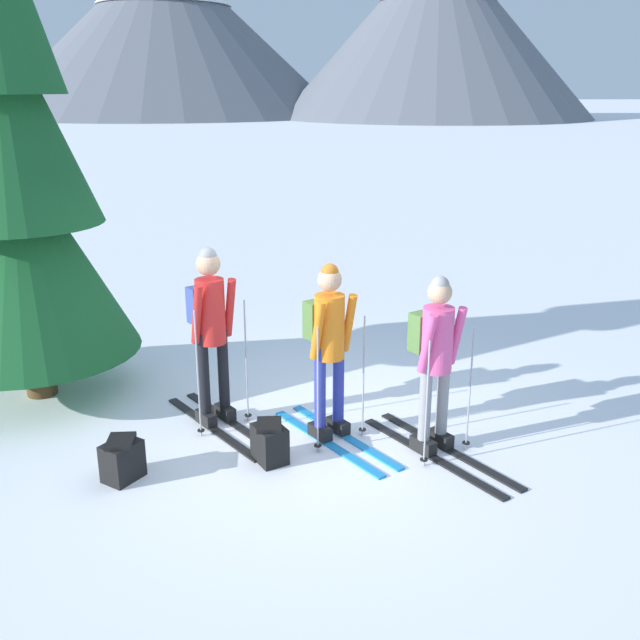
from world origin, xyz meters
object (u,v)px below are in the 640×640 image
(skier_in_pink, at_px, (435,356))
(backpack_on_snow_beside, at_px, (122,459))
(pine_tree_near, at_px, (13,169))
(backpack_on_snow_front, at_px, (270,442))
(skier_in_orange, at_px, (329,342))
(skier_in_red, at_px, (211,326))

(skier_in_pink, distance_m, backpack_on_snow_beside, 2.88)
(pine_tree_near, bearing_deg, backpack_on_snow_front, -33.25)
(pine_tree_near, distance_m, backpack_on_snow_front, 3.75)
(skier_in_pink, xyz_separation_m, backpack_on_snow_front, (-1.50, -0.13, -0.75))
(skier_in_orange, height_order, pine_tree_near, pine_tree_near)
(skier_in_red, distance_m, skier_in_orange, 1.18)
(skier_in_red, distance_m, backpack_on_snow_front, 1.30)
(skier_in_pink, bearing_deg, backpack_on_snow_beside, -172.63)
(skier_in_orange, height_order, backpack_on_snow_beside, skier_in_orange)
(backpack_on_snow_beside, bearing_deg, skier_in_pink, 7.37)
(backpack_on_snow_front, bearing_deg, pine_tree_near, 146.75)
(skier_in_orange, relative_size, skier_in_pink, 1.02)
(backpack_on_snow_front, bearing_deg, backpack_on_snow_beside, -169.70)
(backpack_on_snow_beside, bearing_deg, skier_in_orange, 20.52)
(skier_in_orange, bearing_deg, skier_in_pink, -19.21)
(skier_in_pink, height_order, backpack_on_snow_front, skier_in_pink)
(skier_in_orange, distance_m, skier_in_pink, 0.99)
(skier_in_red, bearing_deg, pine_tree_near, 157.45)
(skier_in_pink, height_order, pine_tree_near, pine_tree_near)
(skier_in_red, height_order, pine_tree_near, pine_tree_near)
(pine_tree_near, xyz_separation_m, backpack_on_snow_beside, (1.25, -1.87, -2.26))
(skier_in_red, distance_m, backpack_on_snow_beside, 1.53)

